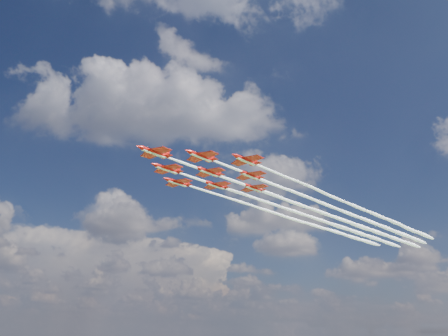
% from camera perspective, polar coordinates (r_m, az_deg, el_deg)
% --- Properties ---
extents(jet_lead, '(104.58, 107.54, 2.84)m').
position_cam_1_polar(jet_lead, '(170.69, 9.74, -4.67)').
color(jet_lead, red).
extents(jet_row2_port, '(104.58, 107.54, 2.84)m').
position_cam_1_polar(jet_row2_port, '(175.97, 13.68, -4.86)').
color(jet_row2_port, red).
extents(jet_row2_starb, '(104.58, 107.54, 2.84)m').
position_cam_1_polar(jet_row2_starb, '(183.25, 9.68, -5.77)').
color(jet_row2_starb, red).
extents(jet_row3_port, '(104.58, 107.54, 2.84)m').
position_cam_1_polar(jet_row3_port, '(182.04, 17.38, -5.02)').
color(jet_row3_port, red).
extents(jet_row3_centre, '(104.58, 107.54, 2.84)m').
position_cam_1_polar(jet_row3_centre, '(188.50, 13.37, -5.92)').
color(jet_row3_centre, red).
extents(jet_row3_starb, '(104.58, 107.54, 2.84)m').
position_cam_1_polar(jet_row3_starb, '(195.86, 9.63, -6.73)').
color(jet_row3_starb, red).
extents(jet_row4_port, '(104.58, 107.54, 2.84)m').
position_cam_1_polar(jet_row4_port, '(194.49, 16.84, -6.04)').
color(jet_row4_port, red).
extents(jet_row4_starb, '(104.58, 107.54, 2.84)m').
position_cam_1_polar(jet_row4_starb, '(201.09, 13.10, -6.85)').
color(jet_row4_starb, red).
extents(jet_tail, '(104.58, 107.54, 2.84)m').
position_cam_1_polar(jet_tail, '(207.01, 16.37, -6.93)').
color(jet_tail, red).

